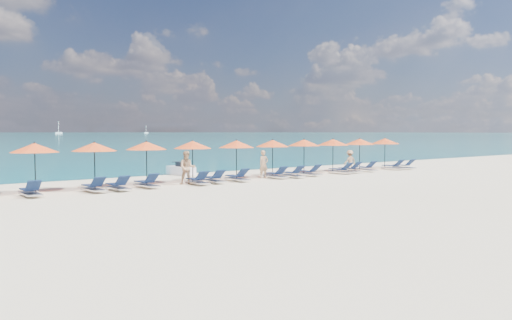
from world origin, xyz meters
TOP-DOWN VIEW (x-y plane):
  - ground at (0.00, 0.00)m, footprint 1400.00×1400.00m
  - sailboat_near at (130.44, 502.63)m, footprint 6.81×2.27m
  - sailboat_far at (253.29, 562.62)m, footprint 5.26×1.75m
  - jetski at (-1.06, 9.40)m, footprint 0.95×2.28m
  - beachgoer_a at (1.74, 4.53)m, footprint 0.62×0.43m
  - beachgoer_b at (-3.58, 4.14)m, footprint 0.98×0.83m
  - beachgoer_c at (9.46, 4.81)m, footprint 0.99×0.56m
  - umbrella_1 at (-10.70, 5.13)m, footprint 2.10×2.10m
  - umbrella_2 at (-8.09, 4.97)m, footprint 2.10×2.10m
  - umbrella_3 at (-5.33, 5.21)m, footprint 2.10×2.10m
  - umbrella_4 at (-2.67, 5.15)m, footprint 2.10×2.10m
  - umbrella_5 at (0.08, 4.95)m, footprint 2.10×2.10m
  - umbrella_6 at (2.73, 4.93)m, footprint 2.10×2.10m
  - umbrella_7 at (5.47, 5.11)m, footprint 2.10×2.10m
  - umbrella_8 at (7.94, 4.94)m, footprint 2.10×2.10m
  - umbrella_9 at (10.66, 5.00)m, footprint 2.10×2.10m
  - umbrella_10 at (13.52, 5.07)m, footprint 2.10×2.10m
  - lounger_2 at (-11.19, 3.92)m, footprint 0.63×1.70m
  - lounger_3 at (-8.55, 3.83)m, footprint 0.70×1.73m
  - lounger_4 at (-7.48, 3.70)m, footprint 0.67×1.72m
  - lounger_5 at (-5.92, 3.97)m, footprint 0.70×1.73m
  - lounger_6 at (-3.27, 3.66)m, footprint 0.72×1.73m
  - lounger_7 at (-2.17, 3.84)m, footprint 0.70×1.73m
  - lounger_8 at (-0.61, 3.89)m, footprint 0.62×1.70m
  - lounger_9 at (2.16, 3.91)m, footprint 0.66×1.72m
  - lounger_10 at (3.25, 3.69)m, footprint 0.62×1.70m
  - lounger_11 at (4.74, 3.82)m, footprint 0.68×1.72m
  - lounger_12 at (7.50, 3.80)m, footprint 0.72×1.73m
  - lounger_13 at (8.57, 4.01)m, footprint 0.76×1.75m
  - lounger_14 at (10.19, 4.03)m, footprint 0.72×1.73m
  - lounger_15 at (12.92, 3.85)m, footprint 0.66×1.71m
  - lounger_16 at (14.02, 3.72)m, footprint 0.65×1.71m

SIDE VIEW (x-z plane):
  - ground at x=0.00m, z-range 0.00..0.00m
  - lounger_2 at x=-11.19m, z-range -0.09..0.56m
  - lounger_3 at x=-8.55m, z-range -0.09..0.56m
  - lounger_4 at x=-7.48m, z-range -0.09..0.56m
  - lounger_5 at x=-5.92m, z-range -0.09..0.56m
  - lounger_6 at x=-3.27m, z-range -0.09..0.56m
  - lounger_7 at x=-2.17m, z-range -0.09..0.56m
  - lounger_8 at x=-0.61m, z-range -0.09..0.56m
  - lounger_9 at x=2.16m, z-range -0.09..0.56m
  - lounger_10 at x=3.25m, z-range -0.09..0.56m
  - lounger_11 at x=4.74m, z-range -0.09..0.56m
  - lounger_12 at x=7.50m, z-range -0.09..0.56m
  - lounger_13 at x=8.57m, z-range -0.09..0.56m
  - lounger_14 at x=10.19m, z-range -0.09..0.56m
  - lounger_15 at x=12.92m, z-range -0.09..0.56m
  - lounger_16 at x=14.02m, z-range -0.09..0.56m
  - jetski at x=-1.06m, z-range -0.07..0.73m
  - beachgoer_c at x=9.46m, z-range 0.00..1.46m
  - beachgoer_a at x=1.74m, z-range 0.00..1.64m
  - beachgoer_b at x=-3.58m, z-range 0.00..1.74m
  - sailboat_far at x=253.29m, z-range -3.83..5.81m
  - sailboat_near at x=130.44m, z-range -4.96..7.52m
  - umbrella_1 at x=-10.70m, z-range 0.88..3.16m
  - umbrella_2 at x=-8.09m, z-range 0.88..3.16m
  - umbrella_3 at x=-5.33m, z-range 0.88..3.16m
  - umbrella_4 at x=-2.67m, z-range 0.88..3.16m
  - umbrella_5 at x=0.08m, z-range 0.88..3.16m
  - umbrella_6 at x=2.73m, z-range 0.88..3.16m
  - umbrella_7 at x=5.47m, z-range 0.88..3.16m
  - umbrella_8 at x=7.94m, z-range 0.88..3.16m
  - umbrella_9 at x=10.66m, z-range 0.88..3.16m
  - umbrella_10 at x=13.52m, z-range 0.88..3.16m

